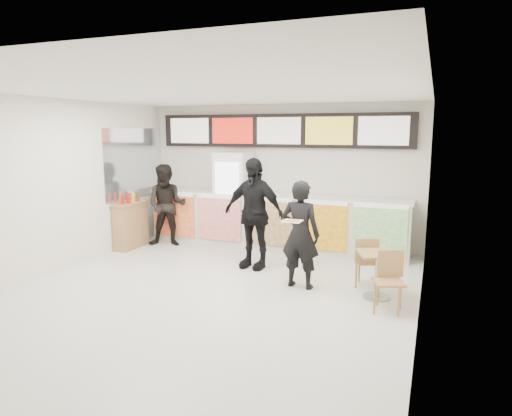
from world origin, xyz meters
The scene contains 15 objects.
floor centered at (0.00, 0.00, 0.00)m, with size 7.00×7.00×0.00m, color beige.
ceiling centered at (0.00, 0.00, 3.00)m, with size 7.00×7.00×0.00m, color white.
wall_back centered at (0.00, 3.50, 1.50)m, with size 6.00×6.00×0.00m, color silver.
wall_left centered at (-3.00, 0.00, 1.50)m, with size 7.00×7.00×0.00m, color silver.
wall_right centered at (3.00, 0.00, 1.50)m, with size 7.00×7.00×0.00m, color silver.
service_counter centered at (0.00, 3.09, 0.57)m, with size 5.56×0.77×1.14m.
menu_board centered at (0.00, 3.41, 2.45)m, with size 5.50×0.14×0.70m.
drinks_fridge centered at (-0.93, 3.11, 1.00)m, with size 0.70×0.67×2.00m.
mirror_panel centered at (-2.99, 2.45, 1.75)m, with size 0.01×2.00×1.50m, color #B2B7BF.
customer_main centered at (1.19, 0.92, 0.85)m, with size 0.62×0.41×1.71m, color black.
customer_left centered at (-2.20, 2.44, 0.88)m, with size 0.85×0.66×1.75m, color black.
customer_mid centered at (0.11, 1.64, 0.99)m, with size 1.16×0.48×1.99m, color black.
pizza_slice centered at (1.19, 0.47, 1.16)m, with size 0.36×0.36×0.02m.
cafe_table centered at (2.39, 0.88, 0.48)m, with size 0.91×1.44×0.82m.
condiment_ledge centered at (-2.82, 2.00, 0.49)m, with size 0.35×0.86×1.15m.
Camera 1 is at (3.09, -5.79, 2.46)m, focal length 32.00 mm.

